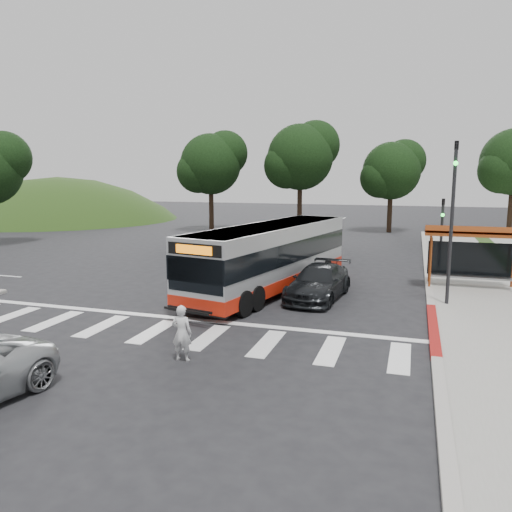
% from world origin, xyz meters
% --- Properties ---
extents(ground, '(140.00, 140.00, 0.00)m').
position_xyz_m(ground, '(0.00, 0.00, 0.00)').
color(ground, black).
rests_on(ground, ground).
extents(sidewalk_east, '(4.00, 40.00, 0.12)m').
position_xyz_m(sidewalk_east, '(11.00, 8.00, 0.06)').
color(sidewalk_east, gray).
rests_on(sidewalk_east, ground).
extents(curb_east, '(0.30, 40.00, 0.15)m').
position_xyz_m(curb_east, '(9.00, 8.00, 0.07)').
color(curb_east, '#9E9991').
rests_on(curb_east, ground).
extents(curb_east_red, '(0.32, 6.00, 0.15)m').
position_xyz_m(curb_east_red, '(9.00, -2.00, 0.08)').
color(curb_east_red, maroon).
rests_on(curb_east_red, ground).
extents(hillside_nw, '(44.00, 44.00, 10.00)m').
position_xyz_m(hillside_nw, '(-32.00, 30.00, 0.00)').
color(hillside_nw, '#213E13').
rests_on(hillside_nw, ground).
extents(crosswalk_ladder, '(18.00, 2.60, 0.01)m').
position_xyz_m(crosswalk_ladder, '(0.00, -5.00, 0.01)').
color(crosswalk_ladder, silver).
rests_on(crosswalk_ladder, ground).
extents(bus_shelter, '(4.20, 1.60, 2.86)m').
position_xyz_m(bus_shelter, '(10.80, 5.10, 2.35)').
color(bus_shelter, '#964019').
rests_on(bus_shelter, sidewalk_east).
extents(traffic_signal_ne_tall, '(0.18, 0.37, 6.50)m').
position_xyz_m(traffic_signal_ne_tall, '(9.60, 1.49, 3.88)').
color(traffic_signal_ne_tall, black).
rests_on(traffic_signal_ne_tall, ground).
extents(traffic_signal_ne_short, '(0.18, 0.37, 4.00)m').
position_xyz_m(traffic_signal_ne_short, '(9.60, 8.49, 2.48)').
color(traffic_signal_ne_short, black).
rests_on(traffic_signal_ne_short, ground).
extents(tree_north_a, '(6.60, 6.15, 10.17)m').
position_xyz_m(tree_north_a, '(-1.92, 26.07, 6.92)').
color(tree_north_a, black).
rests_on(tree_north_a, ground).
extents(tree_north_b, '(5.72, 5.33, 8.43)m').
position_xyz_m(tree_north_b, '(6.07, 28.06, 5.66)').
color(tree_north_b, black).
rests_on(tree_north_b, ground).
extents(tree_north_c, '(6.16, 5.74, 9.30)m').
position_xyz_m(tree_north_c, '(-9.92, 24.06, 6.29)').
color(tree_north_c, black).
rests_on(tree_north_c, ground).
extents(transit_bus, '(4.85, 11.83, 2.99)m').
position_xyz_m(transit_bus, '(2.09, 2.15, 1.49)').
color(transit_bus, '#A6A8AB').
rests_on(transit_bus, ground).
extents(pedestrian, '(0.61, 0.42, 1.62)m').
position_xyz_m(pedestrian, '(2.11, -7.10, 0.81)').
color(pedestrian, silver).
rests_on(pedestrian, ground).
extents(dark_sedan, '(2.43, 5.02, 1.41)m').
position_xyz_m(dark_sedan, '(4.46, 1.23, 0.70)').
color(dark_sedan, black).
rests_on(dark_sedan, ground).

